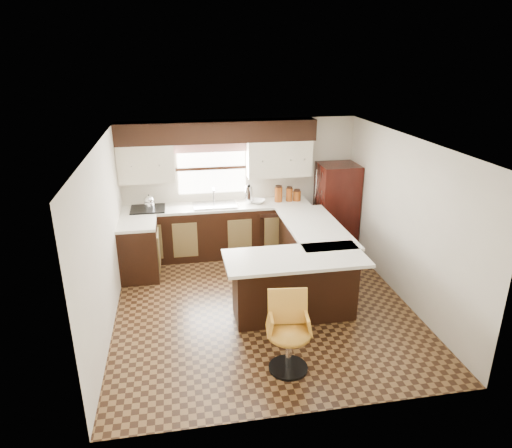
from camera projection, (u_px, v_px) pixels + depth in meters
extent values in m
plane|color=#49301A|center=(262.00, 304.00, 6.71)|extent=(4.40, 4.40, 0.00)
plane|color=silver|center=(263.00, 142.00, 5.86)|extent=(4.40, 4.40, 0.00)
plane|color=beige|center=(240.00, 186.00, 8.31)|extent=(4.40, 0.00, 4.40)
plane|color=beige|center=(308.00, 313.00, 4.26)|extent=(4.40, 0.00, 4.40)
plane|color=beige|center=(105.00, 239.00, 5.94)|extent=(0.00, 4.40, 4.40)
plane|color=beige|center=(404.00, 219.00, 6.64)|extent=(0.00, 4.40, 4.40)
cube|color=black|center=(218.00, 231.00, 8.23)|extent=(3.30, 0.60, 0.90)
cube|color=black|center=(139.00, 251.00, 7.41)|extent=(0.60, 0.70, 0.90)
cube|color=silver|center=(217.00, 207.00, 8.06)|extent=(3.30, 0.60, 0.04)
cube|color=silver|center=(137.00, 224.00, 7.24)|extent=(0.60, 0.70, 0.04)
cube|color=black|center=(217.00, 132.00, 7.73)|extent=(3.40, 0.35, 0.36)
cube|color=beige|center=(146.00, 163.00, 7.70)|extent=(0.94, 0.35, 0.64)
cube|color=beige|center=(279.00, 158.00, 8.08)|extent=(1.14, 0.35, 0.64)
cube|color=white|center=(212.00, 168.00, 8.09)|extent=(1.20, 0.02, 0.90)
cube|color=#D19B93|center=(211.00, 147.00, 7.91)|extent=(1.30, 0.06, 0.18)
cube|color=#B2B2B7|center=(215.00, 205.00, 8.02)|extent=(0.75, 0.45, 0.03)
cube|color=black|center=(276.00, 234.00, 8.14)|extent=(0.58, 0.03, 0.78)
cube|color=black|center=(148.00, 209.00, 7.83)|extent=(0.58, 0.50, 0.02)
cube|color=black|center=(310.00, 255.00, 7.28)|extent=(0.60, 1.95, 0.90)
cube|color=black|center=(294.00, 286.00, 6.29)|extent=(1.65, 0.60, 0.90)
cube|color=silver|center=(315.00, 227.00, 7.12)|extent=(0.84, 1.95, 0.04)
cube|color=silver|center=(295.00, 258.00, 6.04)|extent=(1.89, 0.84, 0.04)
cube|color=black|center=(336.00, 207.00, 8.40)|extent=(0.69, 0.66, 1.61)
cylinder|color=silver|center=(249.00, 195.00, 8.09)|extent=(0.13, 0.13, 0.32)
imported|color=white|center=(258.00, 201.00, 8.16)|extent=(0.34, 0.34, 0.06)
cylinder|color=brown|center=(278.00, 194.00, 8.21)|extent=(0.14, 0.14, 0.27)
cylinder|color=brown|center=(289.00, 195.00, 8.25)|extent=(0.12, 0.12, 0.24)
cylinder|color=brown|center=(297.00, 196.00, 8.28)|extent=(0.14, 0.14, 0.18)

